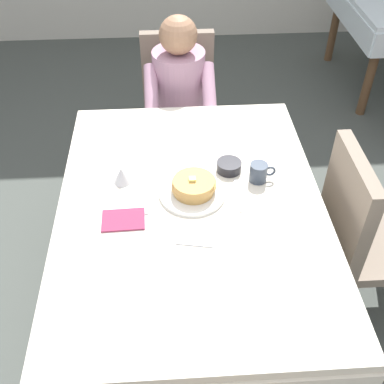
# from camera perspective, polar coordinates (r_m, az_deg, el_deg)

# --- Properties ---
(ground_plane) EXTENTS (14.00, 14.00, 0.00)m
(ground_plane) POSITION_cam_1_polar(r_m,az_deg,el_deg) (2.53, -0.07, -13.70)
(ground_plane) COLOR #474C47
(dining_table_main) EXTENTS (1.12, 1.52, 0.74)m
(dining_table_main) POSITION_cam_1_polar(r_m,az_deg,el_deg) (2.03, -0.08, -3.26)
(dining_table_main) COLOR silver
(dining_table_main) RESTS_ON ground
(chair_diner) EXTENTS (0.44, 0.45, 0.93)m
(chair_diner) POSITION_cam_1_polar(r_m,az_deg,el_deg) (3.03, -1.60, 10.94)
(chair_diner) COLOR #7A6B5B
(chair_diner) RESTS_ON ground
(diner_person) EXTENTS (0.40, 0.43, 1.12)m
(diner_person) POSITION_cam_1_polar(r_m,az_deg,el_deg) (2.82, -1.52, 11.73)
(diner_person) COLOR #B2849E
(diner_person) RESTS_ON ground
(chair_right_side) EXTENTS (0.45, 0.44, 0.93)m
(chair_right_side) POSITION_cam_1_polar(r_m,az_deg,el_deg) (2.28, 19.69, -4.34)
(chair_right_side) COLOR #7A6B5B
(chair_right_side) RESTS_ON ground
(plate_breakfast) EXTENTS (0.28, 0.28, 0.02)m
(plate_breakfast) POSITION_cam_1_polar(r_m,az_deg,el_deg) (2.00, 0.04, -0.13)
(plate_breakfast) COLOR white
(plate_breakfast) RESTS_ON dining_table_main
(breakfast_stack) EXTENTS (0.19, 0.19, 0.08)m
(breakfast_stack) POSITION_cam_1_polar(r_m,az_deg,el_deg) (1.98, 0.20, 0.81)
(breakfast_stack) COLOR tan
(breakfast_stack) RESTS_ON plate_breakfast
(cup_coffee) EXTENTS (0.11, 0.08, 0.08)m
(cup_coffee) POSITION_cam_1_polar(r_m,az_deg,el_deg) (2.07, 8.04, 2.35)
(cup_coffee) COLOR #333D4C
(cup_coffee) RESTS_ON dining_table_main
(bowl_butter) EXTENTS (0.11, 0.11, 0.04)m
(bowl_butter) POSITION_cam_1_polar(r_m,az_deg,el_deg) (2.12, 4.46, 3.10)
(bowl_butter) COLOR black
(bowl_butter) RESTS_ON dining_table_main
(syrup_pitcher) EXTENTS (0.08, 0.08, 0.07)m
(syrup_pitcher) POSITION_cam_1_polar(r_m,az_deg,el_deg) (2.07, -8.42, 2.00)
(syrup_pitcher) COLOR silver
(syrup_pitcher) RESTS_ON dining_table_main
(fork_left_of_plate) EXTENTS (0.02, 0.18, 0.00)m
(fork_left_of_plate) POSITION_cam_1_polar(r_m,az_deg,el_deg) (1.99, -5.39, -0.86)
(fork_left_of_plate) COLOR silver
(fork_left_of_plate) RESTS_ON dining_table_main
(knife_right_of_plate) EXTENTS (0.02, 0.20, 0.00)m
(knife_right_of_plate) POSITION_cam_1_polar(r_m,az_deg,el_deg) (2.01, 5.50, -0.40)
(knife_right_of_plate) COLOR silver
(knife_right_of_plate) RESTS_ON dining_table_main
(spoon_near_edge) EXTENTS (0.15, 0.04, 0.00)m
(spoon_near_edge) POSITION_cam_1_polar(r_m,az_deg,el_deg) (1.80, 0.48, -6.30)
(spoon_near_edge) COLOR silver
(spoon_near_edge) RESTS_ON dining_table_main
(napkin_folded) EXTENTS (0.17, 0.12, 0.01)m
(napkin_folded) POSITION_cam_1_polar(r_m,az_deg,el_deg) (1.91, -8.25, -3.32)
(napkin_folded) COLOR #8C2D4C
(napkin_folded) RESTS_ON dining_table_main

